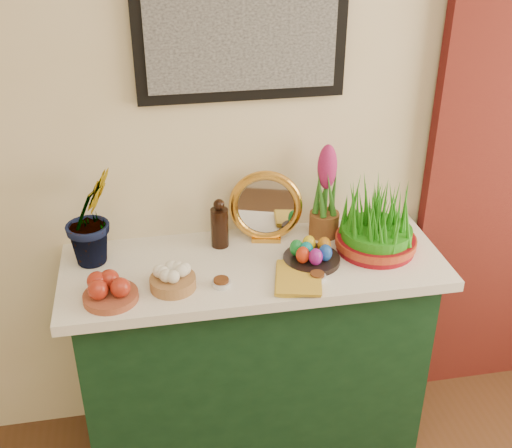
{
  "coord_description": "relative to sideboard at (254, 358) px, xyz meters",
  "views": [
    {
      "loc": [
        -0.29,
        0.03,
        2.15
      ],
      "look_at": [
        0.06,
        1.95,
        1.07
      ],
      "focal_mm": 45.0,
      "sensor_mm": 36.0,
      "label": 1
    }
  ],
  "objects": [
    {
      "name": "sideboard",
      "position": [
        0.0,
        0.0,
        0.0
      ],
      "size": [
        1.3,
        0.45,
        0.85
      ],
      "primitive_type": "cube",
      "color": "#14371D",
      "rests_on": "ground"
    },
    {
      "name": "tablecloth",
      "position": [
        0.0,
        0.0,
        0.45
      ],
      "size": [
        1.4,
        0.55,
        0.04
      ],
      "primitive_type": "cube",
      "color": "white",
      "rests_on": "sideboard"
    },
    {
      "name": "hyacinth_green",
      "position": [
        -0.57,
        0.11,
        0.7
      ],
      "size": [
        0.31,
        0.31,
        0.48
      ],
      "primitive_type": "imported",
      "rotation": [
        0.0,
        0.0,
        0.71
      ],
      "color": "#317823",
      "rests_on": "tablecloth"
    },
    {
      "name": "apple_bowl",
      "position": [
        -0.51,
        -0.16,
        0.5
      ],
      "size": [
        0.19,
        0.19,
        0.09
      ],
      "color": "brown",
      "rests_on": "tablecloth"
    },
    {
      "name": "garlic_basket",
      "position": [
        -0.3,
        -0.12,
        0.5
      ],
      "size": [
        0.2,
        0.2,
        0.09
      ],
      "color": "#A57242",
      "rests_on": "tablecloth"
    },
    {
      "name": "vinegar_cruet",
      "position": [
        -0.11,
        0.13,
        0.55
      ],
      "size": [
        0.07,
        0.07,
        0.2
      ],
      "color": "black",
      "rests_on": "tablecloth"
    },
    {
      "name": "mirror",
      "position": [
        0.08,
        0.15,
        0.6
      ],
      "size": [
        0.29,
        0.12,
        0.28
      ],
      "color": "gold",
      "rests_on": "tablecloth"
    },
    {
      "name": "book",
      "position": [
        0.05,
        -0.14,
        0.48
      ],
      "size": [
        0.19,
        0.24,
        0.03
      ],
      "primitive_type": "imported",
      "rotation": [
        0.0,
        0.0,
        -0.25
      ],
      "color": "gold",
      "rests_on": "tablecloth"
    },
    {
      "name": "spice_dish_left",
      "position": [
        -0.14,
        -0.14,
        0.48
      ],
      "size": [
        0.07,
        0.07,
        0.03
      ],
      "color": "silver",
      "rests_on": "tablecloth"
    },
    {
      "name": "spice_dish_right",
      "position": [
        0.2,
        -0.16,
        0.48
      ],
      "size": [
        0.06,
        0.06,
        0.03
      ],
      "color": "silver",
      "rests_on": "tablecloth"
    },
    {
      "name": "egg_plate",
      "position": [
        0.2,
        -0.05,
        0.5
      ],
      "size": [
        0.26,
        0.26,
        0.09
      ],
      "color": "black",
      "rests_on": "tablecloth"
    },
    {
      "name": "hyacinth_pink",
      "position": [
        0.31,
        0.14,
        0.64
      ],
      "size": [
        0.12,
        0.12,
        0.38
      ],
      "color": "brown",
      "rests_on": "tablecloth"
    },
    {
      "name": "wheatgrass_sabzeh",
      "position": [
        0.47,
        -0.01,
        0.57
      ],
      "size": [
        0.3,
        0.3,
        0.25
      ],
      "color": "maroon",
      "rests_on": "tablecloth"
    }
  ]
}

